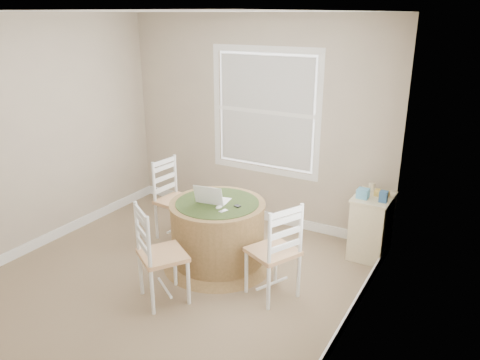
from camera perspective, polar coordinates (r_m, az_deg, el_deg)
The scene contains 14 objects.
room at distance 4.46m, azimuth -6.09°, elevation 2.80°, with size 3.64×3.64×2.64m.
round_table at distance 5.02m, azimuth -2.72°, elevation -6.22°, with size 1.19×1.19×0.72m.
chair_left at distance 5.64m, azimuth -7.75°, elevation -2.49°, with size 0.42×0.40×0.95m, color white, non-canonical shape.
chair_near at distance 4.45m, azimuth -9.40°, elevation -8.96°, with size 0.42×0.40×0.95m, color white, non-canonical shape.
chair_right at distance 4.46m, azimuth 4.03°, elevation -8.61°, with size 0.42×0.40×0.95m, color white, non-canonical shape.
laptop at distance 4.90m, azimuth -3.37°, elevation -2.36°, with size 0.35×0.32×0.22m.
mouse at distance 4.76m, azimuth -2.58°, elevation -3.32°, with size 0.06×0.09×0.03m, color white.
phone at distance 4.68m, azimuth -2.06°, elevation -3.84°, with size 0.04×0.09×0.02m, color #B7BABF.
keys at distance 4.78m, azimuth -0.32°, elevation -3.26°, with size 0.06×0.05×0.03m, color black.
corner_chest at distance 5.42m, azimuth 15.64°, elevation -5.40°, with size 0.40×0.54×0.71m.
tissue_box at distance 5.20m, azimuth 14.86°, elevation -1.57°, with size 0.12×0.12×0.10m, color #5AA5CE.
box_yellow at distance 5.31m, azimuth 16.83°, elevation -1.57°, with size 0.15×0.10×0.06m, color gold.
box_blue at distance 5.15m, azimuth 17.01°, elevation -1.88°, with size 0.08×0.08×0.12m, color #315C93.
cup_cream at distance 5.41m, azimuth 15.79°, elevation -0.87°, with size 0.07×0.07×0.09m, color beige.
Camera 1 is at (2.68, -3.30, 2.59)m, focal length 35.00 mm.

